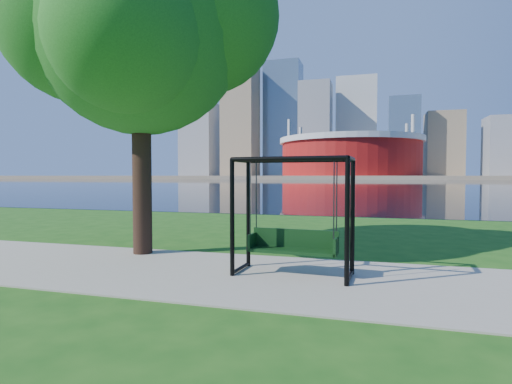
% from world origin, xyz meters
% --- Properties ---
extents(ground, '(900.00, 900.00, 0.00)m').
position_xyz_m(ground, '(0.00, 0.00, 0.00)').
color(ground, '#1E5114').
rests_on(ground, ground).
extents(path, '(120.00, 4.00, 0.03)m').
position_xyz_m(path, '(0.00, -0.50, 0.01)').
color(path, '#9E937F').
rests_on(path, ground).
extents(river, '(900.00, 180.00, 0.02)m').
position_xyz_m(river, '(0.00, 102.00, 0.01)').
color(river, black).
rests_on(river, ground).
extents(far_bank, '(900.00, 228.00, 2.00)m').
position_xyz_m(far_bank, '(0.00, 306.00, 1.00)').
color(far_bank, '#937F60').
rests_on(far_bank, ground).
extents(stadium, '(83.00, 83.00, 32.00)m').
position_xyz_m(stadium, '(-10.00, 235.00, 14.23)').
color(stadium, maroon).
rests_on(stadium, far_bank).
extents(skyline, '(392.00, 66.00, 96.50)m').
position_xyz_m(skyline, '(-4.27, 319.39, 35.89)').
color(skyline, gray).
rests_on(skyline, far_bank).
extents(swing, '(2.43, 1.16, 2.43)m').
position_xyz_m(swing, '(0.60, -0.21, 1.18)').
color(swing, black).
rests_on(swing, ground).
extents(park_tree, '(6.91, 6.24, 8.58)m').
position_xyz_m(park_tree, '(-3.67, 1.00, 5.96)').
color(park_tree, black).
rests_on(park_tree, ground).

